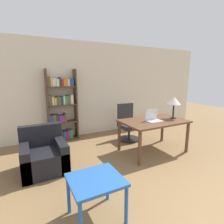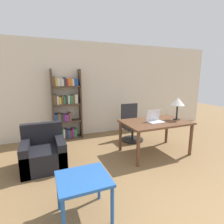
# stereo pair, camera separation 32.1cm
# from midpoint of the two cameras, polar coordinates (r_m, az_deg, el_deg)

# --- Properties ---
(wall_back) EXTENTS (8.00, 0.06, 2.70)m
(wall_back) POSITION_cam_midpoint_polar(r_m,az_deg,el_deg) (5.35, -6.94, 7.37)
(wall_back) COLOR beige
(wall_back) RESTS_ON ground_plane
(desk) EXTENTS (1.47, 0.93, 0.75)m
(desk) POSITION_cam_midpoint_polar(r_m,az_deg,el_deg) (4.09, 11.21, -4.01)
(desk) COLOR brown
(desk) RESTS_ON ground_plane
(laptop) EXTENTS (0.35, 0.25, 0.26)m
(laptop) POSITION_cam_midpoint_polar(r_m,az_deg,el_deg) (3.99, 11.07, -2.13)
(laptop) COLOR silver
(laptop) RESTS_ON desk
(table_lamp) EXTENTS (0.31, 0.31, 0.52)m
(table_lamp) POSITION_cam_midpoint_polar(r_m,az_deg,el_deg) (4.30, 17.63, 3.37)
(table_lamp) COLOR black
(table_lamp) RESTS_ON desk
(office_chair) EXTENTS (0.59, 0.59, 1.00)m
(office_chair) POSITION_cam_midpoint_polar(r_m,az_deg,el_deg) (4.87, 3.29, -4.12)
(office_chair) COLOR black
(office_chair) RESTS_ON ground_plane
(side_table_blue) EXTENTS (0.62, 0.57, 0.55)m
(side_table_blue) POSITION_cam_midpoint_polar(r_m,az_deg,el_deg) (2.28, -9.65, -22.48)
(side_table_blue) COLOR #2356A3
(side_table_blue) RESTS_ON ground_plane
(armchair) EXTENTS (0.79, 0.79, 0.81)m
(armchair) POSITION_cam_midpoint_polar(r_m,az_deg,el_deg) (3.67, -23.81, -13.02)
(armchair) COLOR black
(armchair) RESTS_ON ground_plane
(bookshelf) EXTENTS (0.78, 0.28, 1.93)m
(bookshelf) POSITION_cam_midpoint_polar(r_m,az_deg,el_deg) (4.94, -18.11, 1.06)
(bookshelf) COLOR #4C3828
(bookshelf) RESTS_ON ground_plane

